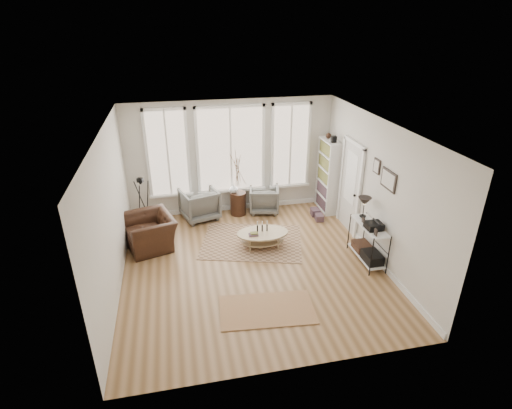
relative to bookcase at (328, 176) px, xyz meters
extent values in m
plane|color=#9D754C|center=(-2.44, -2.23, -0.96)|extent=(5.50, 5.50, 0.00)
plane|color=white|center=(-2.44, -2.23, 1.94)|extent=(5.50, 5.50, 0.00)
cube|color=beige|center=(-2.44, 0.52, 0.49)|extent=(5.20, 0.04, 2.90)
cube|color=beige|center=(-2.44, -4.98, 0.49)|extent=(5.20, 0.04, 2.90)
cube|color=beige|center=(-5.04, -2.23, 0.49)|extent=(0.04, 5.50, 2.90)
cube|color=beige|center=(0.16, -2.23, 0.49)|extent=(0.04, 5.50, 2.90)
cube|color=white|center=(-2.44, 0.51, -0.90)|extent=(5.10, 0.04, 0.12)
cube|color=white|center=(0.15, -2.23, -0.90)|extent=(0.03, 5.40, 0.12)
cube|color=tan|center=(-2.44, 0.50, 0.69)|extent=(1.60, 0.03, 2.10)
cube|color=tan|center=(-3.99, 0.50, 0.69)|extent=(0.90, 0.03, 2.10)
cube|color=tan|center=(-0.89, 0.50, 0.69)|extent=(0.90, 0.03, 2.10)
cube|color=white|center=(-2.44, 0.48, 0.69)|extent=(1.74, 0.06, 2.24)
cube|color=white|center=(-3.99, 0.48, 0.69)|extent=(1.04, 0.06, 2.24)
cube|color=white|center=(-0.89, 0.48, 0.69)|extent=(1.04, 0.06, 2.24)
cube|color=white|center=(-2.44, 0.46, -0.39)|extent=(4.10, 0.12, 0.06)
cube|color=silver|center=(0.14, -1.08, 0.09)|extent=(0.04, 0.88, 2.10)
cube|color=white|center=(0.12, -1.08, 0.34)|extent=(0.01, 0.55, 1.20)
cube|color=white|center=(0.12, -1.57, 0.09)|extent=(0.06, 0.08, 2.18)
cube|color=white|center=(0.12, -0.59, 0.09)|extent=(0.06, 0.08, 2.18)
cube|color=white|center=(0.12, -1.08, 1.18)|extent=(0.06, 1.06, 0.08)
sphere|color=black|center=(0.09, -1.41, 0.04)|extent=(0.06, 0.06, 0.06)
cube|color=white|center=(-0.01, -0.41, -0.01)|extent=(0.30, 0.03, 1.90)
cube|color=white|center=(-0.01, 0.41, -0.01)|extent=(0.30, 0.03, 1.90)
cube|color=white|center=(0.14, 0.00, -0.01)|extent=(0.02, 0.85, 1.90)
cube|color=white|center=(-0.01, 0.00, -0.01)|extent=(0.30, 0.81, 1.90)
cube|color=brown|center=(-0.01, 0.00, -0.01)|extent=(0.24, 0.75, 1.76)
cube|color=black|center=(-0.01, -0.20, 1.02)|extent=(0.12, 0.10, 0.16)
sphere|color=#341C11|center=(-0.01, 0.15, 1.01)|extent=(0.14, 0.14, 0.14)
cube|color=white|center=(-0.06, -2.53, -0.84)|extent=(0.37, 1.07, 0.03)
cube|color=white|center=(-0.06, -2.53, -0.14)|extent=(0.37, 1.07, 0.02)
cylinder|color=black|center=(-0.24, -3.06, -0.53)|extent=(0.02, 0.02, 0.85)
cylinder|color=black|center=(0.12, -3.06, -0.53)|extent=(0.02, 0.02, 0.85)
cylinder|color=black|center=(-0.24, -2.00, -0.53)|extent=(0.02, 0.02, 0.85)
cylinder|color=black|center=(0.12, -2.00, -0.53)|extent=(0.02, 0.02, 0.85)
cylinder|color=black|center=(-0.06, -2.18, -0.08)|extent=(0.14, 0.14, 0.02)
cylinder|color=black|center=(-0.06, -2.18, 0.06)|extent=(0.02, 0.02, 0.30)
cone|color=black|center=(-0.06, -2.18, 0.26)|extent=(0.28, 0.28, 0.18)
cube|color=black|center=(-0.06, -2.68, -0.05)|extent=(0.32, 0.30, 0.13)
cube|color=black|center=(-0.06, -2.78, -0.73)|extent=(0.32, 0.45, 0.20)
cube|color=#341C11|center=(-0.06, -2.31, -0.75)|extent=(0.32, 0.40, 0.16)
cube|color=black|center=(-0.16, -2.95, -0.04)|extent=(0.02, 0.10, 0.14)
cube|color=black|center=(-0.16, -2.41, -0.05)|extent=(0.02, 0.10, 0.12)
cube|color=black|center=(0.14, -2.63, 0.89)|extent=(0.03, 0.52, 0.38)
cube|color=white|center=(0.13, -2.63, 0.89)|extent=(0.01, 0.44, 0.30)
cube|color=black|center=(0.14, -2.13, 0.99)|extent=(0.03, 0.24, 0.30)
cube|color=white|center=(0.13, -2.13, 0.99)|extent=(0.01, 0.18, 0.24)
cube|color=brown|center=(-2.26, -1.28, -0.95)|extent=(2.60, 2.22, 0.01)
cube|color=brown|center=(-2.46, -3.64, -0.94)|extent=(1.73, 1.07, 0.01)
ellipsoid|color=tan|center=(-2.06, -1.53, -0.79)|extent=(0.99, 0.64, 0.03)
ellipsoid|color=tan|center=(-2.06, -1.53, -0.61)|extent=(1.15, 0.75, 0.04)
cylinder|color=tan|center=(-2.38, -1.71, -0.79)|extent=(0.03, 0.03, 0.33)
cylinder|color=tan|center=(-1.75, -1.71, -0.79)|extent=(0.03, 0.03, 0.33)
cylinder|color=tan|center=(-2.38, -1.35, -0.79)|extent=(0.03, 0.03, 0.33)
cylinder|color=tan|center=(-1.75, -1.35, -0.79)|extent=(0.03, 0.03, 0.33)
cylinder|color=black|center=(-2.17, -1.48, -0.51)|extent=(0.03, 0.03, 0.16)
cylinder|color=black|center=(-2.06, -1.48, -0.51)|extent=(0.03, 0.03, 0.16)
cylinder|color=black|center=(-1.96, -1.48, -0.51)|extent=(0.03, 0.03, 0.16)
cube|color=#33512E|center=(-2.28, -1.61, -0.57)|extent=(0.20, 0.14, 0.05)
imported|color=slate|center=(-3.32, 0.17, -0.56)|extent=(1.05, 1.07, 0.79)
imported|color=slate|center=(-1.63, 0.22, -0.61)|extent=(0.88, 0.90, 0.69)
cylinder|color=#341C11|center=(-2.33, 0.20, -0.65)|extent=(0.40, 0.40, 0.61)
imported|color=silver|center=(-2.43, 0.22, -0.23)|extent=(0.25, 0.25, 0.23)
imported|color=#341C11|center=(-4.50, -1.00, -0.59)|extent=(1.36, 1.27, 0.73)
cylinder|color=black|center=(-4.64, -0.21, 0.27)|extent=(0.06, 0.06, 0.06)
cube|color=black|center=(-4.64, -0.21, 0.34)|extent=(0.16, 0.14, 0.09)
cylinder|color=black|center=(-4.64, -0.28, 0.34)|extent=(0.06, 0.08, 0.06)
cube|color=brown|center=(-0.39, -0.28, -0.87)|extent=(0.23, 0.29, 0.18)
cube|color=brown|center=(-0.39, -0.59, -0.88)|extent=(0.23, 0.27, 0.16)
camera|label=1|loc=(-3.79, -9.04, 3.71)|focal=28.00mm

